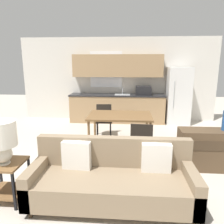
{
  "coord_description": "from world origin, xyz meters",
  "views": [
    {
      "loc": [
        0.37,
        -2.66,
        1.89
      ],
      "look_at": [
        0.05,
        1.5,
        0.95
      ],
      "focal_mm": 35.0,
      "sensor_mm": 36.0,
      "label": 1
    }
  ],
  "objects_px": {
    "couch": "(112,179)",
    "dining_chair_far_left": "(104,118)",
    "dining_table": "(120,118)",
    "side_table": "(6,175)",
    "refrigerator": "(178,96)",
    "table_lamp": "(1,138)",
    "credenza": "(214,150)",
    "dining_chair_near_right": "(142,141)"
  },
  "relations": [
    {
      "from": "dining_chair_far_left",
      "to": "dining_chair_near_right",
      "type": "bearing_deg",
      "value": -66.83
    },
    {
      "from": "side_table",
      "to": "table_lamp",
      "type": "relative_size",
      "value": 0.94
    },
    {
      "from": "refrigerator",
      "to": "table_lamp",
      "type": "relative_size",
      "value": 2.98
    },
    {
      "from": "dining_chair_near_right",
      "to": "dining_chair_far_left",
      "type": "bearing_deg",
      "value": -55.63
    },
    {
      "from": "table_lamp",
      "to": "couch",
      "type": "bearing_deg",
      "value": 3.7
    },
    {
      "from": "dining_chair_near_right",
      "to": "dining_chair_far_left",
      "type": "height_order",
      "value": "same"
    },
    {
      "from": "dining_chair_far_left",
      "to": "couch",
      "type": "bearing_deg",
      "value": -87.09
    },
    {
      "from": "dining_table",
      "to": "dining_chair_far_left",
      "type": "relative_size",
      "value": 1.7
    },
    {
      "from": "refrigerator",
      "to": "side_table",
      "type": "distance_m",
      "value": 5.36
    },
    {
      "from": "dining_chair_near_right",
      "to": "dining_chair_far_left",
      "type": "distance_m",
      "value": 1.84
    },
    {
      "from": "table_lamp",
      "to": "dining_chair_near_right",
      "type": "distance_m",
      "value": 2.36
    },
    {
      "from": "dining_table",
      "to": "credenza",
      "type": "height_order",
      "value": "dining_table"
    },
    {
      "from": "dining_chair_far_left",
      "to": "credenza",
      "type": "bearing_deg",
      "value": -43.81
    },
    {
      "from": "dining_table",
      "to": "dining_chair_far_left",
      "type": "distance_m",
      "value": 0.94
    },
    {
      "from": "table_lamp",
      "to": "credenza",
      "type": "xyz_separation_m",
      "value": [
        3.21,
        1.2,
        -0.56
      ]
    },
    {
      "from": "dining_table",
      "to": "dining_chair_far_left",
      "type": "xyz_separation_m",
      "value": [
        -0.45,
        0.79,
        -0.23
      ]
    },
    {
      "from": "credenza",
      "to": "dining_chair_far_left",
      "type": "relative_size",
      "value": 1.52
    },
    {
      "from": "couch",
      "to": "dining_chair_near_right",
      "type": "bearing_deg",
      "value": 68.98
    },
    {
      "from": "dining_chair_far_left",
      "to": "table_lamp",
      "type": "bearing_deg",
      "value": -115.45
    },
    {
      "from": "credenza",
      "to": "dining_table",
      "type": "bearing_deg",
      "value": 152.1
    },
    {
      "from": "dining_table",
      "to": "side_table",
      "type": "distance_m",
      "value": 2.59
    },
    {
      "from": "couch",
      "to": "credenza",
      "type": "relative_size",
      "value": 1.76
    },
    {
      "from": "refrigerator",
      "to": "dining_chair_far_left",
      "type": "height_order",
      "value": "refrigerator"
    },
    {
      "from": "table_lamp",
      "to": "credenza",
      "type": "distance_m",
      "value": 3.47
    },
    {
      "from": "dining_table",
      "to": "couch",
      "type": "height_order",
      "value": "couch"
    },
    {
      "from": "couch",
      "to": "table_lamp",
      "type": "xyz_separation_m",
      "value": [
        -1.46,
        -0.09,
        0.59
      ]
    },
    {
      "from": "couch",
      "to": "table_lamp",
      "type": "height_order",
      "value": "table_lamp"
    },
    {
      "from": "couch",
      "to": "dining_chair_near_right",
      "type": "relative_size",
      "value": 2.67
    },
    {
      "from": "table_lamp",
      "to": "credenza",
      "type": "relative_size",
      "value": 0.48
    },
    {
      "from": "couch",
      "to": "side_table",
      "type": "relative_size",
      "value": 3.94
    },
    {
      "from": "table_lamp",
      "to": "dining_chair_far_left",
      "type": "height_order",
      "value": "table_lamp"
    },
    {
      "from": "refrigerator",
      "to": "couch",
      "type": "xyz_separation_m",
      "value": [
        -1.75,
        -4.19,
        -0.55
      ]
    },
    {
      "from": "refrigerator",
      "to": "dining_table",
      "type": "bearing_deg",
      "value": -128.48
    },
    {
      "from": "refrigerator",
      "to": "couch",
      "type": "bearing_deg",
      "value": -112.63
    },
    {
      "from": "refrigerator",
      "to": "dining_table",
      "type": "relative_size",
      "value": 1.27
    },
    {
      "from": "side_table",
      "to": "dining_table",
      "type": "bearing_deg",
      "value": 54.27
    },
    {
      "from": "couch",
      "to": "dining_chair_far_left",
      "type": "distance_m",
      "value": 2.84
    },
    {
      "from": "side_table",
      "to": "refrigerator",
      "type": "bearing_deg",
      "value": 52.84
    },
    {
      "from": "refrigerator",
      "to": "credenza",
      "type": "bearing_deg",
      "value": -89.99
    },
    {
      "from": "side_table",
      "to": "dining_chair_far_left",
      "type": "height_order",
      "value": "dining_chair_far_left"
    },
    {
      "from": "refrigerator",
      "to": "credenza",
      "type": "relative_size",
      "value": 1.42
    },
    {
      "from": "refrigerator",
      "to": "table_lamp",
      "type": "bearing_deg",
      "value": -126.84
    }
  ]
}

